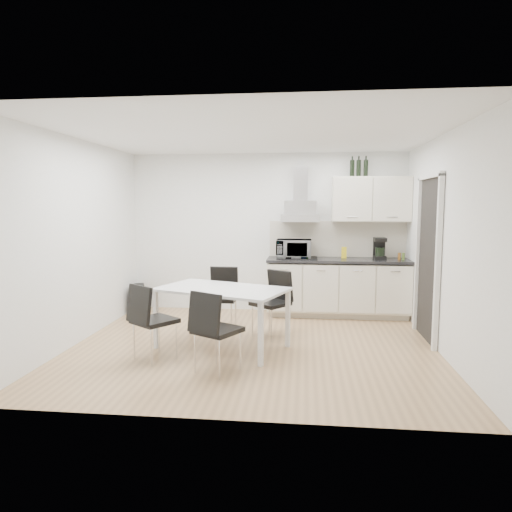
{
  "coord_description": "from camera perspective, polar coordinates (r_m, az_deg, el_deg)",
  "views": [
    {
      "loc": [
        0.63,
        -5.53,
        1.76
      ],
      "look_at": [
        -0.0,
        0.35,
        1.1
      ],
      "focal_mm": 32.0,
      "sensor_mm": 36.0,
      "label": 1
    }
  ],
  "objects": [
    {
      "name": "doorway",
      "position": [
        6.32,
        20.59,
        -0.49
      ],
      "size": [
        0.08,
        1.04,
        2.1
      ],
      "primitive_type": "cube",
      "color": "white",
      "rests_on": "ground"
    },
    {
      "name": "dining_table",
      "position": [
        5.63,
        -4.27,
        -4.73
      ],
      "size": [
        1.74,
        1.35,
        0.75
      ],
      "rotation": [
        0.0,
        0.0,
        -0.35
      ],
      "color": "white",
      "rests_on": "ground"
    },
    {
      "name": "floor_speaker",
      "position": [
        7.77,
        -5.87,
        -5.74
      ],
      "size": [
        0.18,
        0.17,
        0.27
      ],
      "primitive_type": "cube",
      "rotation": [
        0.0,
        0.0,
        0.18
      ],
      "color": "black",
      "rests_on": "ground"
    },
    {
      "name": "wall_back",
      "position": [
        7.57,
        1.37,
        2.89
      ],
      "size": [
        4.5,
        0.1,
        2.6
      ],
      "primitive_type": "cube",
      "color": "white",
      "rests_on": "ground"
    },
    {
      "name": "guitar_amp",
      "position": [
        7.84,
        -14.57,
        -5.17
      ],
      "size": [
        0.4,
        0.57,
        0.44
      ],
      "rotation": [
        0.0,
        0.0,
        0.37
      ],
      "color": "black",
      "rests_on": "ground"
    },
    {
      "name": "kitchenette",
      "position": [
        7.34,
        10.41,
        -1.01
      ],
      "size": [
        2.22,
        0.64,
        2.52
      ],
      "color": "beige",
      "rests_on": "ground"
    },
    {
      "name": "wall_right",
      "position": [
        5.78,
        22.42,
        1.32
      ],
      "size": [
        0.1,
        4.0,
        2.6
      ],
      "primitive_type": "cube",
      "color": "white",
      "rests_on": "ground"
    },
    {
      "name": "wall_front",
      "position": [
        3.61,
        -3.95,
        -0.96
      ],
      "size": [
        4.5,
        0.1,
        2.6
      ],
      "primitive_type": "cube",
      "color": "white",
      "rests_on": "ground"
    },
    {
      "name": "chair_far_left",
      "position": [
        6.48,
        -4.32,
        -5.4
      ],
      "size": [
        0.45,
        0.51,
        0.88
      ],
      "primitive_type": null,
      "rotation": [
        0.0,
        0.0,
        3.11
      ],
      "color": "black",
      "rests_on": "ground"
    },
    {
      "name": "wall_left",
      "position": [
        6.25,
        -21.31,
        1.72
      ],
      "size": [
        0.1,
        4.0,
        2.6
      ],
      "primitive_type": "cube",
      "color": "white",
      "rests_on": "ground"
    },
    {
      "name": "ground",
      "position": [
        5.84,
        -0.34,
        -11.18
      ],
      "size": [
        4.5,
        4.5,
        0.0
      ],
      "primitive_type": "plane",
      "color": "tan",
      "rests_on": "ground"
    },
    {
      "name": "ceiling",
      "position": [
        5.63,
        -0.36,
        14.96
      ],
      "size": [
        4.5,
        4.5,
        0.0
      ],
      "primitive_type": "plane",
      "color": "white",
      "rests_on": "wall_back"
    },
    {
      "name": "chair_near_right",
      "position": [
        4.88,
        -4.83,
        -9.34
      ],
      "size": [
        0.63,
        0.65,
        0.88
      ],
      "primitive_type": null,
      "rotation": [
        0.0,
        0.0,
        -0.52
      ],
      "color": "black",
      "rests_on": "ground"
    },
    {
      "name": "chair_near_left",
      "position": [
        5.37,
        -12.53,
        -8.01
      ],
      "size": [
        0.65,
        0.66,
        0.88
      ],
      "primitive_type": null,
      "rotation": [
        0.0,
        0.0,
        -0.64
      ],
      "color": "black",
      "rests_on": "ground"
    },
    {
      "name": "chair_far_right",
      "position": [
        6.15,
        1.81,
        -6.03
      ],
      "size": [
        0.65,
        0.66,
        0.88
      ],
      "primitive_type": null,
      "rotation": [
        0.0,
        0.0,
        2.49
      ],
      "color": "black",
      "rests_on": "ground"
    }
  ]
}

